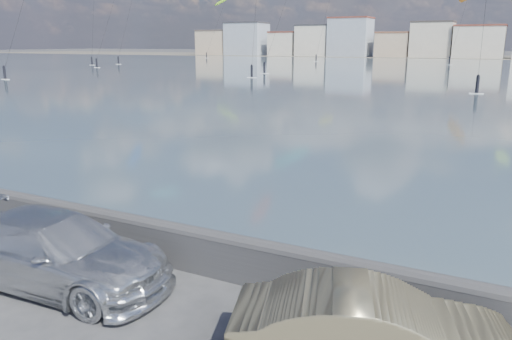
{
  "coord_description": "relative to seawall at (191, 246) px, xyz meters",
  "views": [
    {
      "loc": [
        6.15,
        -6.06,
        5.08
      ],
      "look_at": [
        1.0,
        4.0,
        2.2
      ],
      "focal_mm": 35.0,
      "sensor_mm": 36.0,
      "label": 1
    }
  ],
  "objects": [
    {
      "name": "bay_water",
      "position": [
        0.0,
        88.8,
        -0.58
      ],
      "size": [
        500.0,
        177.0,
        0.0
      ],
      "primitive_type": "cube",
      "color": "#384B5D",
      "rests_on": "ground"
    },
    {
      "name": "far_buildings",
      "position": [
        1.31,
        183.3,
        5.44
      ],
      "size": [
        240.79,
        13.26,
        14.6
      ],
      "color": "#CCB293",
      "rests_on": "ground"
    },
    {
      "name": "car_champagne",
      "position": [
        4.67,
        -1.87,
        0.15
      ],
      "size": [
        4.71,
        2.89,
        1.47
      ],
      "primitive_type": "imported",
      "rotation": [
        0.0,
        0.0,
        1.9
      ],
      "color": "tan",
      "rests_on": "ground"
    },
    {
      "name": "far_shore_strip",
      "position": [
        0.0,
        197.3,
        -0.57
      ],
      "size": [
        500.0,
        60.0,
        0.0
      ],
      "primitive_type": "cube",
      "color": "#4C473D",
      "rests_on": "ground"
    },
    {
      "name": "car_silver",
      "position": [
        -2.19,
        -1.9,
        0.2
      ],
      "size": [
        5.48,
        2.51,
        1.55
      ],
      "primitive_type": "imported",
      "rotation": [
        0.0,
        0.0,
        1.63
      ],
      "color": "silver",
      "rests_on": "ground"
    },
    {
      "name": "seawall",
      "position": [
        0.0,
        0.0,
        0.0
      ],
      "size": [
        400.0,
        0.36,
        1.08
      ],
      "color": "#28282B",
      "rests_on": "ground"
    },
    {
      "name": "ground",
      "position": [
        0.0,
        -2.7,
        -0.58
      ],
      "size": [
        700.0,
        700.0,
        0.0
      ],
      "primitive_type": "plane",
      "color": "#333335",
      "rests_on": "ground"
    }
  ]
}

